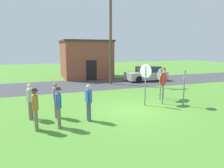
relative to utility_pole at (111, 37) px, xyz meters
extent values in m
plane|color=#518E33|center=(-2.06, -8.57, -4.36)|extent=(80.00, 80.00, 0.00)
cube|color=#424247|center=(-2.06, 0.43, -4.35)|extent=(60.00, 6.40, 0.01)
cube|color=brown|center=(-1.05, 5.53, -2.33)|extent=(5.24, 4.99, 4.06)
cube|color=#383333|center=(-1.05, 5.53, -0.20)|extent=(5.44, 5.19, 0.20)
cube|color=black|center=(-1.05, 3.01, -3.31)|extent=(1.10, 0.08, 2.10)
cylinder|color=brown|center=(0.00, 0.00, -0.18)|extent=(0.24, 0.24, 8.35)
cube|color=#B7B2A3|center=(4.17, 0.60, -3.83)|extent=(4.32, 1.84, 0.76)
cube|color=#2D333D|center=(4.42, 0.61, -3.15)|extent=(2.25, 1.55, 0.60)
cylinder|color=black|center=(2.84, -0.31, -4.04)|extent=(0.64, 0.23, 0.64)
cylinder|color=black|center=(2.82, 1.49, -4.04)|extent=(0.64, 0.23, 0.64)
cylinder|color=black|center=(5.51, -0.28, -4.04)|extent=(0.64, 0.23, 0.64)
cylinder|color=black|center=(5.49, 1.52, -4.04)|extent=(0.64, 0.23, 0.64)
cylinder|color=slate|center=(1.20, -8.85, -3.30)|extent=(0.10, 0.10, 2.12)
cylinder|color=white|center=(1.20, -8.85, -2.52)|extent=(0.53, 0.45, 0.68)
cylinder|color=red|center=(1.20, -8.84, -2.52)|extent=(0.49, 0.42, 0.63)
cylinder|color=slate|center=(0.85, -7.06, -3.36)|extent=(0.11, 0.16, 2.00)
cylinder|color=white|center=(0.85, -7.06, -2.68)|extent=(0.76, 0.28, 0.79)
cylinder|color=red|center=(0.84, -7.05, -2.68)|extent=(0.71, 0.26, 0.73)
cylinder|color=slate|center=(0.34, -8.02, -3.43)|extent=(0.09, 0.09, 1.85)
cylinder|color=white|center=(0.34, -8.02, -2.86)|extent=(0.77, 0.38, 0.85)
cylinder|color=red|center=(0.34, -8.03, -2.86)|extent=(0.71, 0.35, 0.79)
cylinder|color=slate|center=(-0.79, -7.93, -3.18)|extent=(0.09, 0.09, 2.35)
cylinder|color=white|center=(-0.79, -7.93, -2.34)|extent=(0.35, 0.71, 0.78)
cylinder|color=red|center=(-0.79, -7.93, -2.34)|extent=(0.33, 0.66, 0.72)
cylinder|color=slate|center=(1.25, -6.77, -3.34)|extent=(0.11, 0.11, 2.04)
cylinder|color=white|center=(1.25, -6.77, -2.66)|extent=(0.65, 0.52, 0.81)
cylinder|color=red|center=(1.26, -6.78, -2.66)|extent=(0.61, 0.48, 0.75)
cylinder|color=#7A6B56|center=(-5.91, -9.68, -3.92)|extent=(0.14, 0.14, 0.88)
cylinder|color=#7A6B56|center=(-5.93, -9.90, -3.92)|extent=(0.14, 0.14, 0.88)
cube|color=#3860B7|center=(-5.92, -9.79, -3.19)|extent=(0.25, 0.38, 0.58)
cylinder|color=#3860B7|center=(-5.90, -9.55, -3.21)|extent=(0.09, 0.09, 0.52)
cylinder|color=#3860B7|center=(-5.94, -10.03, -3.21)|extent=(0.09, 0.09, 0.52)
sphere|color=tan|center=(-5.92, -9.79, -2.77)|extent=(0.21, 0.21, 0.21)
cylinder|color=#333338|center=(-5.92, -9.79, -2.72)|extent=(0.31, 0.31, 0.02)
cylinder|color=#333338|center=(-5.92, -9.79, -2.67)|extent=(0.19, 0.19, 0.09)
cylinder|color=#7A6B56|center=(-7.00, -8.08, -3.92)|extent=(0.14, 0.14, 0.88)
cylinder|color=#7A6B56|center=(-7.06, -8.29, -3.92)|extent=(0.14, 0.14, 0.88)
cube|color=beige|center=(-7.03, -8.18, -3.19)|extent=(0.32, 0.41, 0.58)
cylinder|color=beige|center=(-6.96, -7.96, -3.21)|extent=(0.09, 0.09, 0.52)
cylinder|color=beige|center=(-7.10, -8.41, -3.21)|extent=(0.09, 0.09, 0.52)
sphere|color=beige|center=(-7.03, -8.18, -2.77)|extent=(0.21, 0.21, 0.21)
cylinder|color=#7A6B56|center=(-6.83, -9.62, -3.92)|extent=(0.14, 0.14, 0.88)
cylinder|color=#7A6B56|center=(-6.82, -9.84, -3.92)|extent=(0.14, 0.14, 0.88)
cube|color=#B27533|center=(-6.82, -9.73, -3.19)|extent=(0.23, 0.37, 0.58)
cylinder|color=#B27533|center=(-6.83, -9.49, -3.21)|extent=(0.09, 0.09, 0.52)
cylinder|color=#B27533|center=(-6.81, -9.97, -3.21)|extent=(0.09, 0.09, 0.52)
sphere|color=brown|center=(-6.82, -9.73, -2.77)|extent=(0.21, 0.21, 0.21)
cylinder|color=#333338|center=(-6.82, -9.73, -2.72)|extent=(0.31, 0.31, 0.02)
cylinder|color=#333338|center=(-6.82, -9.73, -2.67)|extent=(0.19, 0.19, 0.09)
cylinder|color=#7A6B56|center=(-5.90, -8.26, -3.92)|extent=(0.14, 0.14, 0.88)
cylinder|color=#7A6B56|center=(-5.90, -8.48, -3.92)|extent=(0.14, 0.14, 0.88)
cube|color=#9E7AB2|center=(-5.90, -8.37, -3.19)|extent=(0.22, 0.36, 0.58)
cylinder|color=#9E7AB2|center=(-5.90, -8.13, -3.21)|extent=(0.09, 0.09, 0.52)
cylinder|color=#9E7AB2|center=(-5.90, -8.61, -3.21)|extent=(0.09, 0.09, 0.52)
sphere|color=#9E7051|center=(-5.90, -8.37, -2.77)|extent=(0.21, 0.21, 0.21)
cylinder|color=#4C5670|center=(-4.55, -9.27, -3.92)|extent=(0.14, 0.14, 0.88)
cylinder|color=#4C5670|center=(-4.54, -9.49, -3.92)|extent=(0.14, 0.14, 0.88)
cube|color=#3860B7|center=(-4.54, -9.38, -3.19)|extent=(0.24, 0.37, 0.58)
cylinder|color=#3860B7|center=(-4.56, -9.14, -3.21)|extent=(0.09, 0.09, 0.52)
cylinder|color=#3860B7|center=(-4.53, -9.62, -3.21)|extent=(0.09, 0.09, 0.52)
sphere|color=beige|center=(-4.54, -9.38, -2.77)|extent=(0.21, 0.21, 0.21)
camera|label=1|loc=(-6.81, -18.39, -1.10)|focal=33.52mm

